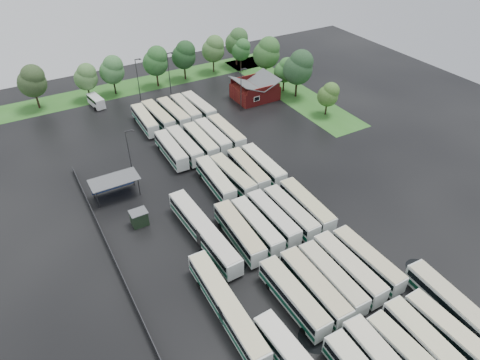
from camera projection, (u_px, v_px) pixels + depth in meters
ground at (267, 236)px, 66.50m from camera, size 160.00×160.00×0.00m
brick_building at (255, 91)px, 104.90m from camera, size 10.07×8.60×5.39m
wash_shed at (114, 181)px, 73.17m from camera, size 8.20×4.20×3.58m
utility_hut at (139, 218)px, 67.98m from camera, size 2.70×2.20×2.62m
grass_strip_north at (140, 85)px, 112.51m from camera, size 80.00×10.00×0.01m
grass_strip_east at (288, 90)px, 110.05m from camera, size 10.00×50.00×0.01m
west_fence at (111, 253)px, 62.78m from camera, size 0.10×50.00×1.20m
bus_r0c2 at (411, 359)px, 47.97m from camera, size 2.94×11.97×3.31m
bus_r0c3 at (429, 346)px, 49.17m from camera, size 3.03×12.57×3.48m
bus_r0c4 at (450, 334)px, 50.53m from camera, size 2.83×12.01×3.33m
bus_r1c0 at (293, 297)px, 54.82m from camera, size 2.71×12.42×3.45m
bus_r1c1 at (314, 287)px, 56.08m from camera, size 2.87×12.59×3.49m
bus_r1c2 at (332, 278)px, 57.37m from camera, size 2.80×12.16×3.37m
bus_r1c3 at (348, 268)px, 58.73m from camera, size 2.67×12.48×3.47m
bus_r1c4 at (367, 260)px, 60.03m from camera, size 2.85×12.11×3.36m
bus_r2c0 at (239, 232)px, 64.44m from camera, size 3.20×12.61×3.48m
bus_r2c1 at (257, 226)px, 65.73m from camera, size 2.65×12.02×3.34m
bus_r2c2 at (273, 218)px, 67.26m from camera, size 2.58×11.94×3.32m
bus_r2c3 at (291, 213)px, 68.19m from camera, size 2.66×12.09×3.36m
bus_r2c4 at (306, 206)px, 69.55m from camera, size 3.00×12.45×3.45m
bus_r3c1 at (215, 180)px, 75.37m from camera, size 3.09×12.16×3.36m
bus_r3c2 at (233, 176)px, 76.28m from camera, size 3.15×12.09×3.34m
bus_r3c3 at (248, 170)px, 77.75m from camera, size 2.97×12.08×3.34m
bus_r3c4 at (263, 165)px, 79.03m from camera, size 2.62×12.00×3.34m
bus_r4c0 at (171, 150)px, 83.33m from camera, size 2.78×12.04×3.34m
bus_r4c1 at (185, 146)px, 84.50m from camera, size 2.69×12.36×3.44m
bus_r4c2 at (201, 141)px, 85.90m from camera, size 2.66×12.02×3.34m
bus_r4c3 at (213, 137)px, 87.44m from camera, size 2.61×12.00×3.34m
bus_r4c4 at (226, 133)px, 88.60m from camera, size 2.65×12.22×3.40m
bus_r5c0 at (145, 120)px, 93.12m from camera, size 2.85×11.91×3.30m
bus_r5c1 at (158, 116)px, 94.32m from camera, size 3.26×12.59×3.47m
bus_r5c2 at (174, 113)px, 95.50m from camera, size 3.15×12.43×3.43m
bus_r5c3 at (186, 110)px, 97.06m from camera, size 2.59×12.08×3.36m
bus_r5c4 at (199, 107)px, 98.12m from camera, size 3.22×12.43×3.43m
artic_bus_west_b at (204, 231)px, 64.60m from camera, size 3.32×18.86×3.48m
artic_bus_west_c at (226, 306)px, 53.69m from camera, size 2.92×18.04×3.34m
artic_bus_east at (470, 322)px, 51.79m from camera, size 3.52×18.85×3.48m
minibus at (96, 101)px, 101.67m from camera, size 2.96×6.04×2.53m
tree_north_0 at (32, 81)px, 97.75m from camera, size 6.45×6.45×10.69m
tree_north_1 at (86, 77)px, 102.06m from camera, size 5.56×5.56×9.20m
tree_north_2 at (112, 70)px, 104.34m from camera, size 6.01×6.01×9.95m
tree_north_3 at (156, 61)px, 107.89m from camera, size 6.43×6.43×10.65m
tree_north_4 at (184, 55)px, 111.67m from camera, size 6.30×6.30×10.44m
tree_north_5 at (214, 49)px, 115.80m from camera, size 6.18×6.18×10.23m
tree_north_6 at (237, 41)px, 119.75m from camera, size 6.43×6.43×10.65m
tree_east_0 at (329, 94)px, 96.17m from camera, size 4.74×4.74×7.85m
tree_east_1 at (299, 67)px, 102.44m from camera, size 7.15×7.15×11.84m
tree_east_2 at (285, 70)px, 106.26m from camera, size 5.27×5.27×8.73m
tree_east_3 at (267, 52)px, 110.98m from camera, size 6.98×6.98×11.57m
tree_east_4 at (241, 49)px, 118.32m from camera, size 5.18×5.18×8.57m
lamp_post_ne at (242, 87)px, 97.05m from camera, size 1.58×0.31×10.28m
lamp_post_nw at (130, 153)px, 74.74m from camera, size 1.59×0.31×10.36m
lamp_post_back_w at (138, 77)px, 101.73m from camera, size 1.59×0.31×10.33m
lamp_post_back_e at (169, 71)px, 103.62m from camera, size 1.68×0.33×10.88m
puddle_0 at (316, 338)px, 52.17m from camera, size 4.42×4.42×0.01m
puddle_1 at (433, 313)px, 55.08m from camera, size 3.53×3.53×0.01m
puddle_2 at (221, 261)px, 62.37m from camera, size 7.89×7.89×0.01m
puddle_3 at (278, 227)px, 68.22m from camera, size 4.03×4.03×0.01m
puddle_4 at (417, 267)px, 61.35m from camera, size 3.30×3.30×0.01m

